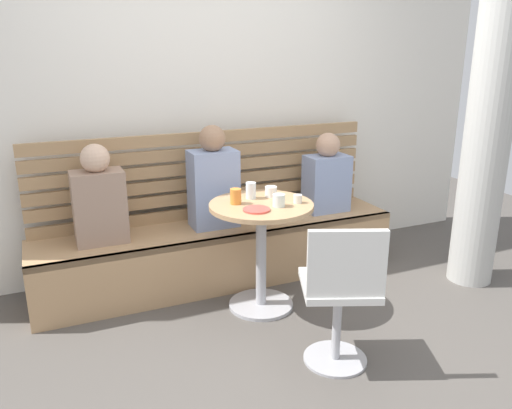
{
  "coord_description": "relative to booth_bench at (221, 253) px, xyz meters",
  "views": [
    {
      "loc": [
        -1.19,
        -2.18,
        1.71
      ],
      "look_at": [
        0.05,
        0.66,
        0.75
      ],
      "focal_mm": 35.85,
      "sensor_mm": 36.0,
      "label": 1
    }
  ],
  "objects": [
    {
      "name": "person_child_left",
      "position": [
        0.91,
        0.01,
        0.5
      ],
      "size": [
        0.34,
        0.22,
        0.63
      ],
      "color": "#8C9EC6",
      "rests_on": "booth_bench"
    },
    {
      "name": "concrete_pillar",
      "position": [
        1.75,
        -0.75,
        1.18
      ],
      "size": [
        0.32,
        0.32,
        2.8
      ],
      "primitive_type": "cylinder",
      "color": "#B2B2AD",
      "rests_on": "ground"
    },
    {
      "name": "person_child_middle",
      "position": [
        -0.84,
        0.02,
        0.52
      ],
      "size": [
        0.34,
        0.22,
        0.67
      ],
      "color": "#9E7F6B",
      "rests_on": "booth_bench"
    },
    {
      "name": "back_wall",
      "position": [
        0.0,
        0.44,
        1.23
      ],
      "size": [
        5.2,
        0.1,
        2.9
      ],
      "primitive_type": "cube",
      "color": "white",
      "rests_on": "ground"
    },
    {
      "name": "cafe_table",
      "position": [
        0.11,
        -0.5,
        0.3
      ],
      "size": [
        0.68,
        0.68,
        0.74
      ],
      "color": "#ADADB2",
      "rests_on": "ground"
    },
    {
      "name": "plate_small",
      "position": [
        0.02,
        -0.63,
        0.52
      ],
      "size": [
        0.17,
        0.17,
        0.01
      ],
      "primitive_type": "cylinder",
      "color": "#DB4C42",
      "rests_on": "cafe_table"
    },
    {
      "name": "person_adult",
      "position": [
        -0.04,
        0.02,
        0.55
      ],
      "size": [
        0.34,
        0.22,
        0.75
      ],
      "color": "#8C9EC6",
      "rests_on": "booth_bench"
    },
    {
      "name": "cup_ceramic_white",
      "position": [
        0.23,
        -0.38,
        0.55
      ],
      "size": [
        0.08,
        0.08,
        0.07
      ],
      "primitive_type": "cylinder",
      "color": "white",
      "rests_on": "cafe_table"
    },
    {
      "name": "white_chair",
      "position": [
        0.21,
        -1.31,
        0.24
      ],
      "size": [
        0.52,
        0.52,
        0.85
      ],
      "color": "#ADADB2",
      "rests_on": "ground"
    },
    {
      "name": "cup_tumbler_orange",
      "position": [
        -0.05,
        -0.44,
        0.57
      ],
      "size": [
        0.07,
        0.07,
        0.1
      ],
      "primitive_type": "cylinder",
      "color": "orange",
      "rests_on": "cafe_table"
    },
    {
      "name": "cup_glass_short",
      "position": [
        0.18,
        -0.6,
        0.56
      ],
      "size": [
        0.08,
        0.08,
        0.08
      ],
      "primitive_type": "cylinder",
      "color": "silver",
      "rests_on": "cafe_table"
    },
    {
      "name": "booth_backrest",
      "position": [
        0.0,
        0.24,
        0.56
      ],
      "size": [
        2.65,
        0.04,
        0.67
      ],
      "color": "#A68157",
      "rests_on": "booth_bench"
    },
    {
      "name": "cup_espresso_small",
      "position": [
        0.33,
        -0.59,
        0.55
      ],
      "size": [
        0.06,
        0.06,
        0.05
      ],
      "primitive_type": "cylinder",
      "color": "silver",
      "rests_on": "cafe_table"
    },
    {
      "name": "booth_bench",
      "position": [
        0.0,
        0.0,
        0.0
      ],
      "size": [
        2.7,
        0.52,
        0.44
      ],
      "color": "tan",
      "rests_on": "ground"
    },
    {
      "name": "cup_water_clear",
      "position": [
        0.09,
        -0.37,
        0.57
      ],
      "size": [
        0.07,
        0.07,
        0.11
      ],
      "primitive_type": "cylinder",
      "color": "white",
      "rests_on": "cafe_table"
    },
    {
      "name": "ground",
      "position": [
        0.0,
        -1.2,
        -0.22
      ],
      "size": [
        8.0,
        8.0,
        0.0
      ],
      "primitive_type": "plane",
      "color": "#514C47"
    }
  ]
}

